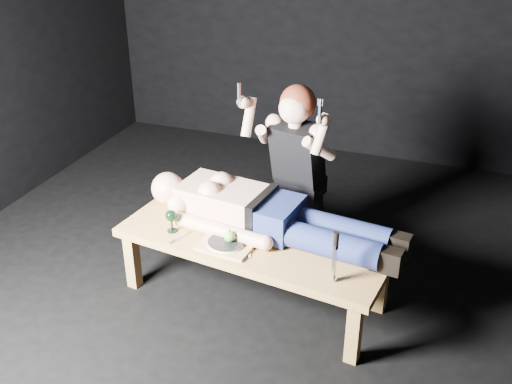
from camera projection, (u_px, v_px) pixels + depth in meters
ground at (276, 299)px, 3.90m from camera, size 5.00×5.00×0.00m
table at (253, 268)px, 3.81m from camera, size 1.76×0.85×0.45m
lying_man at (271, 211)px, 3.72m from camera, size 1.90×0.80×0.29m
kneeling_woman at (303, 168)px, 4.12m from camera, size 0.86×0.93×1.31m
serving_tray at (226, 245)px, 3.62m from camera, size 0.35×0.26×0.02m
plate at (226, 243)px, 3.61m from camera, size 0.24×0.24×0.02m
apple at (230, 236)px, 3.59m from camera, size 0.07×0.07×0.07m
goblet at (171, 221)px, 3.75m from camera, size 0.08×0.08×0.15m
fork_flat at (180, 238)px, 3.71m from camera, size 0.07×0.18×0.01m
knife_flat at (245, 252)px, 3.57m from camera, size 0.02×0.18×0.01m
spoon_flat at (248, 249)px, 3.59m from camera, size 0.09×0.17×0.01m
carving_knife at (335, 257)px, 3.24m from camera, size 0.05×0.05×0.31m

